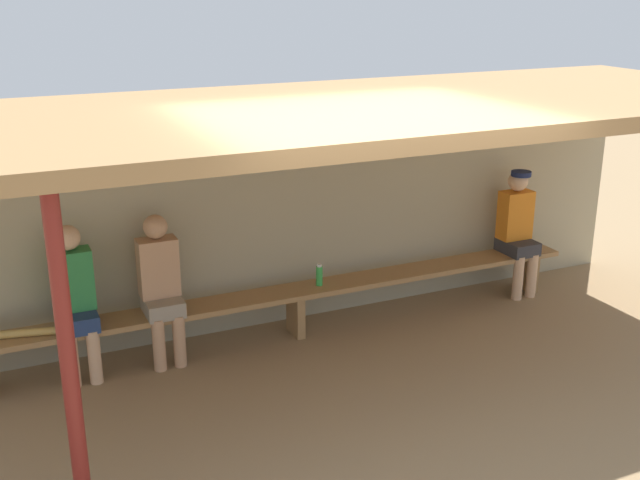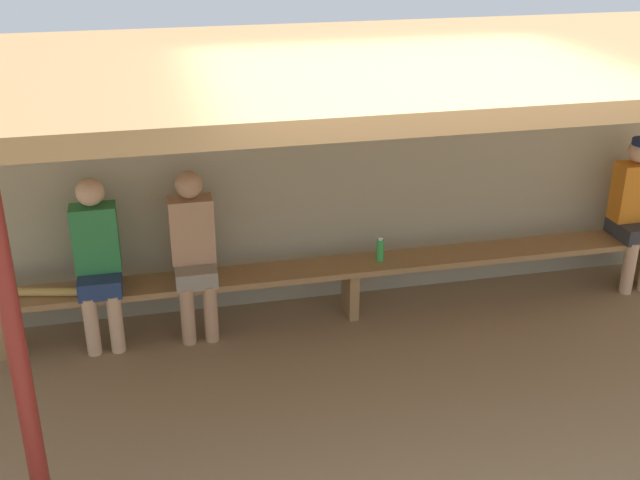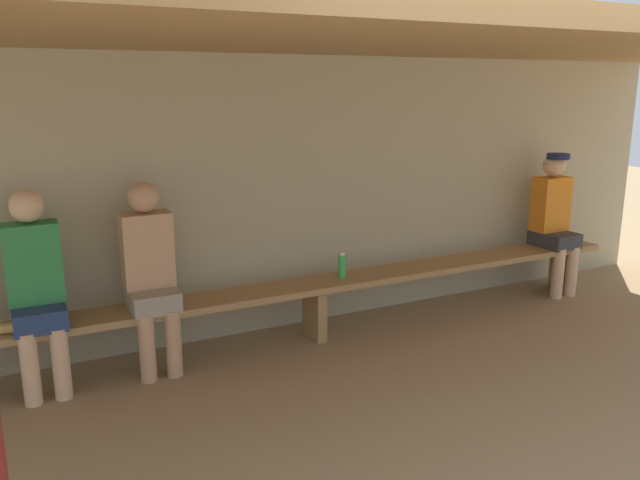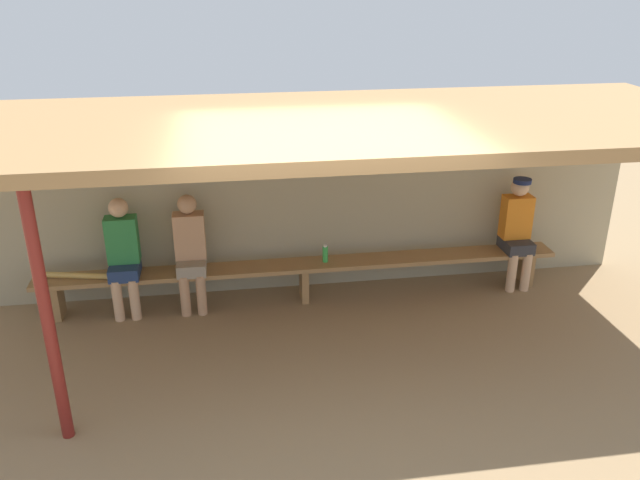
{
  "view_description": "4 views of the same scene",
  "coord_description": "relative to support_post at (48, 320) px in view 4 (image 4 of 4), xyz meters",
  "views": [
    {
      "loc": [
        -2.6,
        -4.73,
        3.23
      ],
      "look_at": [
        0.08,
        1.17,
        1.06
      ],
      "focal_mm": 43.56,
      "sensor_mm": 36.0,
      "label": 1
    },
    {
      "loc": [
        -1.56,
        -4.15,
        3.28
      ],
      "look_at": [
        -0.33,
        1.22,
        0.85
      ],
      "focal_mm": 44.7,
      "sensor_mm": 36.0,
      "label": 2
    },
    {
      "loc": [
        -2.14,
        -2.74,
        1.97
      ],
      "look_at": [
        -0.15,
        1.16,
        0.9
      ],
      "focal_mm": 35.81,
      "sensor_mm": 36.0,
      "label": 3
    },
    {
      "loc": [
        -0.86,
        -5.21,
        3.63
      ],
      "look_at": [
        0.12,
        1.1,
        0.93
      ],
      "focal_mm": 36.61,
      "sensor_mm": 36.0,
      "label": 4
    }
  ],
  "objects": [
    {
      "name": "support_post",
      "position": [
        0.0,
        0.0,
        0.0
      ],
      "size": [
        0.1,
        0.1,
        2.2
      ],
      "primitive_type": "cylinder",
      "color": "maroon",
      "rests_on": "ground"
    },
    {
      "name": "water_bottle_orange",
      "position": [
        2.52,
        2.11,
        -0.54
      ],
      "size": [
        0.06,
        0.06,
        0.21
      ],
      "color": "green",
      "rests_on": "bench"
    },
    {
      "name": "ground_plane",
      "position": [
        2.27,
        0.55,
        -1.1
      ],
      "size": [
        24.0,
        24.0,
        0.0
      ],
      "primitive_type": "plane",
      "color": "#937754"
    },
    {
      "name": "bench",
      "position": [
        2.27,
        2.1,
        -0.71
      ],
      "size": [
        6.0,
        0.36,
        0.46
      ],
      "color": "#9E7547",
      "rests_on": "ground"
    },
    {
      "name": "baseball_bat",
      "position": [
        -0.28,
        2.1,
        -0.61
      ],
      "size": [
        0.83,
        0.25,
        0.07
      ],
      "primitive_type": "cylinder",
      "rotation": [
        0.0,
        1.57,
        -0.22
      ],
      "color": "tan",
      "rests_on": "bench"
    },
    {
      "name": "back_wall",
      "position": [
        2.27,
        2.55,
        0.0
      ],
      "size": [
        8.0,
        0.2,
        2.2
      ],
      "primitive_type": "cube",
      "color": "tan",
      "rests_on": "ground"
    },
    {
      "name": "player_shirtless_tan",
      "position": [
        0.27,
        2.1,
        -0.37
      ],
      "size": [
        0.34,
        0.42,
        1.34
      ],
      "color": "navy",
      "rests_on": "ground"
    },
    {
      "name": "dugout_roof",
      "position": [
        2.27,
        1.25,
        1.16
      ],
      "size": [
        8.0,
        2.8,
        0.12
      ],
      "primitive_type": "cube",
      "color": "#9E7547",
      "rests_on": "back_wall"
    },
    {
      "name": "player_rightmost",
      "position": [
        1.0,
        2.1,
        -0.37
      ],
      "size": [
        0.34,
        0.42,
        1.34
      ],
      "color": "gray",
      "rests_on": "ground"
    },
    {
      "name": "player_in_white",
      "position": [
        4.83,
        2.1,
        -0.35
      ],
      "size": [
        0.34,
        0.42,
        1.34
      ],
      "color": "#333338",
      "rests_on": "ground"
    }
  ]
}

